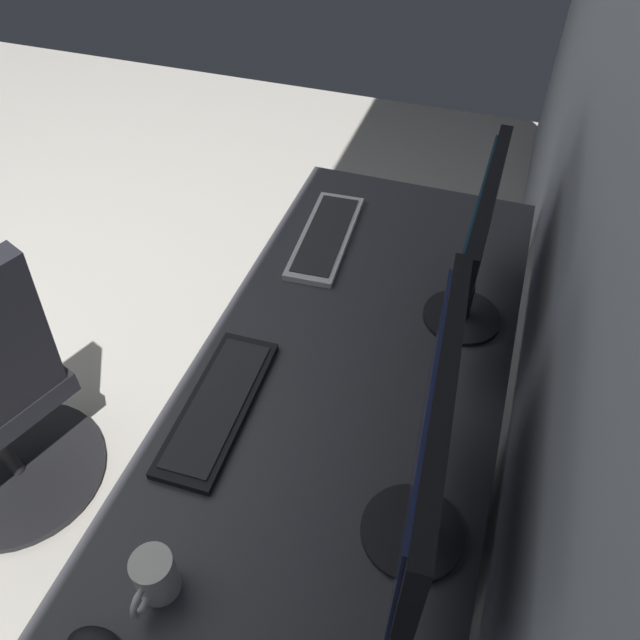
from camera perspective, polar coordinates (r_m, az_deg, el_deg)
The scene contains 8 objects.
wall_back at distance 1.18m, azimuth 26.05°, elevation 11.38°, with size 5.27×0.10×2.60m, color #8C939E.
desk at distance 1.51m, azimuth 1.81°, elevation -8.14°, with size 1.81×0.74×0.73m.
drawer_pedestal at distance 1.71m, azimuth 0.97°, elevation -18.35°, with size 0.40×0.51×0.69m.
monitor_primary at distance 1.05m, azimuth 9.82°, elevation -12.21°, with size 0.57×0.20×0.47m.
monitor_secondary at distance 1.50m, azimuth 14.14°, elevation 6.55°, with size 0.53×0.20×0.41m.
keyboard_main at distance 1.44m, azimuth -9.29°, elevation -7.73°, with size 0.42×0.15×0.02m.
keyboard_spare at distance 1.86m, azimuth 0.53°, elevation 7.69°, with size 0.43×0.16×0.02m.
coffee_mug at distance 1.22m, azimuth -14.91°, elevation -21.75°, with size 0.12×0.08×0.10m.
Camera 1 is at (1.01, 1.89, 1.88)m, focal length 34.93 mm.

